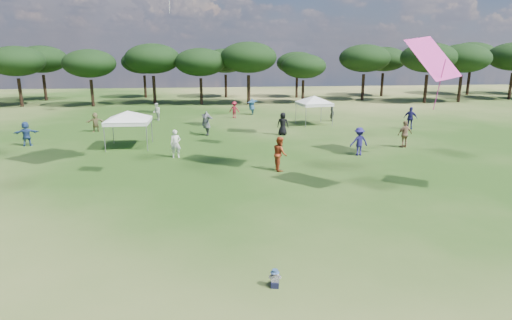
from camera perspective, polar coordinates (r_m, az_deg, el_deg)
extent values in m
cylinder|color=black|center=(58.48, -28.91, 7.87)|extent=(0.38, 0.38, 3.32)
ellipsoid|color=black|center=(58.29, -29.35, 11.42)|extent=(6.44, 6.44, 3.47)
cylinder|color=black|center=(55.18, -21.00, 8.32)|extent=(0.36, 0.36, 3.14)
ellipsoid|color=black|center=(54.98, -21.33, 11.90)|extent=(6.11, 6.11, 3.29)
cylinder|color=black|center=(55.36, -13.40, 9.06)|extent=(0.40, 0.40, 3.46)
ellipsoid|color=black|center=(55.16, -13.64, 13.00)|extent=(6.73, 6.73, 3.63)
cylinder|color=black|center=(53.82, -7.31, 9.05)|extent=(0.37, 0.37, 3.21)
ellipsoid|color=black|center=(53.61, -7.43, 12.81)|extent=(6.24, 6.24, 3.36)
cylinder|color=black|center=(53.60, -0.99, 9.33)|extent=(0.41, 0.41, 3.56)
ellipsoid|color=black|center=(53.40, -1.01, 13.52)|extent=(6.91, 6.91, 3.73)
cylinder|color=black|center=(55.07, 6.27, 9.03)|extent=(0.33, 0.33, 2.88)
ellipsoid|color=black|center=(54.86, 6.36, 12.33)|extent=(5.60, 5.60, 3.02)
cylinder|color=black|center=(59.91, 14.06, 9.39)|extent=(0.39, 0.39, 3.44)
ellipsoid|color=black|center=(59.72, 14.29, 13.01)|extent=(6.69, 6.69, 3.60)
cylinder|color=black|center=(59.13, 21.67, 8.80)|extent=(0.40, 0.40, 3.53)
ellipsoid|color=black|center=(58.94, 22.03, 12.55)|extent=(6.86, 6.86, 3.70)
cylinder|color=black|center=(61.91, 25.52, 8.59)|extent=(0.40, 0.40, 3.47)
ellipsoid|color=black|center=(61.73, 25.91, 12.11)|extent=(6.74, 6.74, 3.63)
cylinder|color=black|center=(68.40, 30.82, 8.44)|extent=(0.41, 0.41, 3.57)
cylinder|color=black|center=(64.40, -26.33, 8.64)|extent=(0.39, 0.39, 3.37)
ellipsoid|color=black|center=(64.23, -26.70, 11.91)|extent=(6.54, 6.54, 3.53)
cylinder|color=black|center=(63.06, -14.57, 9.44)|extent=(0.36, 0.36, 3.11)
ellipsoid|color=black|center=(62.88, -14.77, 12.55)|extent=(6.05, 6.05, 3.26)
cylinder|color=black|center=(61.74, -4.04, 9.80)|extent=(0.37, 0.37, 3.20)
ellipsoid|color=black|center=(61.56, -4.10, 13.07)|extent=(6.21, 6.21, 3.35)
cylinder|color=black|center=(61.84, 5.44, 9.69)|extent=(0.34, 0.34, 2.99)
ellipsoid|color=black|center=(61.66, 5.52, 12.74)|extent=(5.81, 5.81, 3.13)
cylinder|color=black|center=(66.05, 16.45, 9.61)|extent=(0.38, 0.38, 3.31)
ellipsoid|color=black|center=(65.88, 16.68, 12.76)|extent=(6.43, 6.43, 3.47)
cylinder|color=black|center=(72.76, 26.46, 9.23)|extent=(0.42, 0.42, 3.64)
ellipsoid|color=black|center=(72.61, 26.82, 12.36)|extent=(7.06, 7.06, 3.81)
cylinder|color=gray|center=(29.81, -19.56, 2.76)|extent=(0.06, 0.06, 1.85)
cylinder|color=gray|center=(29.31, -14.35, 2.95)|extent=(0.06, 0.06, 1.85)
cylinder|color=gray|center=(32.43, -18.52, 3.73)|extent=(0.06, 0.06, 1.85)
cylinder|color=gray|center=(31.97, -13.73, 3.92)|extent=(0.06, 0.06, 1.85)
cube|color=white|center=(30.70, -16.66, 4.97)|extent=(2.89, 2.89, 0.25)
pyramid|color=white|center=(30.60, -16.76, 6.31)|extent=(5.88, 5.88, 0.60)
cylinder|color=gray|center=(37.41, 6.66, 5.77)|extent=(0.06, 0.06, 1.93)
cylinder|color=gray|center=(38.40, 10.18, 5.86)|extent=(0.06, 0.06, 1.93)
cylinder|color=gray|center=(39.73, 5.33, 6.31)|extent=(0.06, 0.06, 1.93)
cylinder|color=gray|center=(40.67, 8.68, 6.39)|extent=(0.06, 0.06, 1.93)
cube|color=white|center=(38.91, 7.76, 7.43)|extent=(3.04, 3.04, 0.25)
pyramid|color=white|center=(38.83, 7.80, 8.49)|extent=(5.39, 5.39, 0.60)
cube|color=black|center=(12.64, 2.53, -16.21)|extent=(0.26, 0.26, 0.18)
cube|color=black|center=(12.80, 2.18, -15.99)|extent=(0.12, 0.22, 0.09)
cube|color=black|center=(12.80, 2.90, -16.00)|extent=(0.12, 0.22, 0.09)
cube|color=white|center=(12.54, 2.54, -15.46)|extent=(0.24, 0.19, 0.23)
cylinder|color=white|center=(12.60, 1.89, -15.31)|extent=(0.11, 0.23, 0.14)
cylinder|color=white|center=(12.59, 3.20, -15.33)|extent=(0.11, 0.23, 0.14)
sphere|color=#E0B293|center=(12.46, 2.54, -14.84)|extent=(0.15, 0.15, 0.15)
cone|color=teal|center=(12.45, 2.55, -14.70)|extent=(0.26, 0.26, 0.03)
cylinder|color=teal|center=(12.43, 2.55, -14.55)|extent=(0.17, 0.17, 0.07)
imported|color=silver|center=(42.16, -13.10, 6.29)|extent=(0.92, 1.01, 1.67)
imported|color=#A33B1B|center=(23.78, 3.22, 0.86)|extent=(0.76, 0.96, 1.92)
imported|color=#2D2C31|center=(41.35, 10.10, 6.19)|extent=(0.45, 0.61, 1.54)
imported|color=maroon|center=(42.68, -2.90, 6.71)|extent=(1.21, 0.95, 1.64)
imported|color=silver|center=(27.07, -10.67, 2.14)|extent=(0.69, 0.49, 1.77)
imported|color=#56555B|center=(33.97, -6.65, 4.87)|extent=(1.40, 2.40, 1.90)
imported|color=black|center=(33.88, 3.59, 4.84)|extent=(1.02, 0.82, 1.81)
imported|color=#8D674C|center=(31.19, 19.23, 3.27)|extent=(1.16, 0.66, 1.86)
imported|color=navy|center=(38.73, 19.91, 5.28)|extent=(1.16, 1.05, 1.90)
imported|color=navy|center=(27.98, 13.58, 2.42)|extent=(1.23, 0.78, 1.81)
imported|color=navy|center=(44.82, -0.57, 7.16)|extent=(1.70, 2.09, 1.74)
imported|color=olive|center=(37.62, -20.62, 4.74)|extent=(1.55, 0.75, 1.60)
imported|color=navy|center=(34.03, -28.30, 3.11)|extent=(1.69, 0.92, 1.73)
plane|color=#C9328B|center=(20.11, 22.54, 12.46)|extent=(2.97, 2.43, 1.91)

